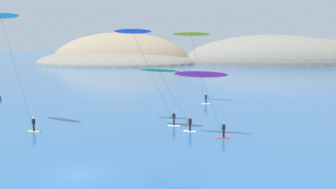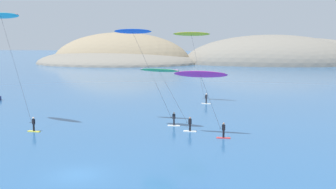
{
  "view_description": "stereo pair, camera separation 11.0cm",
  "coord_description": "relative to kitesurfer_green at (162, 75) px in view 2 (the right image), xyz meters",
  "views": [
    {
      "loc": [
        11.13,
        -30.89,
        10.8
      ],
      "look_at": [
        4.52,
        20.14,
        3.76
      ],
      "focal_mm": 45.0,
      "sensor_mm": 36.0,
      "label": 1
    },
    {
      "loc": [
        11.24,
        -30.88,
        10.8
      ],
      "look_at": [
        4.52,
        20.14,
        3.76
      ],
      "focal_mm": 45.0,
      "sensor_mm": 36.0,
      "label": 2
    }
  ],
  "objects": [
    {
      "name": "kitesurfer_blue",
      "position": [
        -3.45,
        2.61,
        3.95
      ],
      "size": [
        8.46,
        1.98,
        11.86
      ],
      "color": "silver",
      "rests_on": "ground"
    },
    {
      "name": "kitesurfer_magenta",
      "position": [
        4.9,
        -3.34,
        -0.11
      ],
      "size": [
        6.31,
        1.94,
        7.32
      ],
      "color": "red",
      "rests_on": "ground"
    },
    {
      "name": "kitesurfer_cyan",
      "position": [
        -18.62,
        -1.32,
        6.05
      ],
      "size": [
        8.48,
        4.53,
        13.67
      ],
      "color": "yellow",
      "rests_on": "ground"
    },
    {
      "name": "headland_island",
      "position": [
        5.41,
        128.2,
        -6.47
      ],
      "size": [
        142.22,
        67.75,
        25.52
      ],
      "color": "#84755B",
      "rests_on": "ground"
    },
    {
      "name": "kitesurfer_green",
      "position": [
        0.0,
        0.0,
        0.0
      ],
      "size": [
        7.08,
        2.84,
        7.27
      ],
      "color": "silver",
      "rests_on": "ground"
    },
    {
      "name": "kitesurfer_yellow",
      "position": [
        2.05,
        20.35,
        4.08
      ],
      "size": [
        6.58,
        2.94,
        11.69
      ],
      "color": "silver",
      "rests_on": "ground"
    },
    {
      "name": "ground_plane",
      "position": [
        -4.12,
        -17.41,
        -6.47
      ],
      "size": [
        600.0,
        600.0,
        0.0
      ],
      "primitive_type": "plane",
      "color": "#285689"
    }
  ]
}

